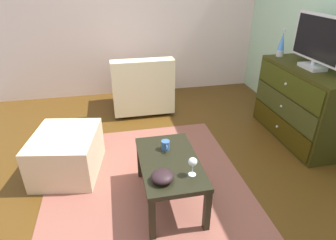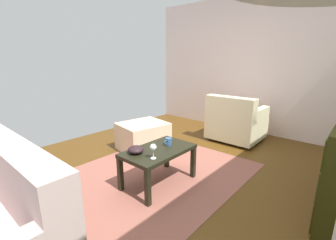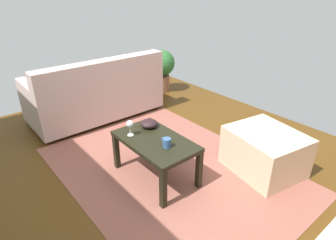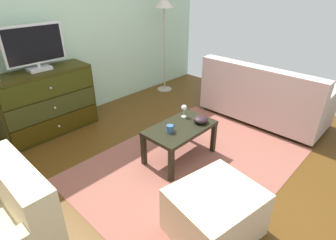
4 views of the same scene
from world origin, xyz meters
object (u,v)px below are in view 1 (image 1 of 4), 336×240
at_px(tv, 318,41).
at_px(bowl_decorative, 162,177).
at_px(armchair, 141,87).
at_px(dresser, 300,104).
at_px(coffee_table, 169,166).
at_px(wine_glass, 193,162).
at_px(mug, 166,145).
at_px(ottoman, 67,153).
at_px(lava_lamp, 281,45).

bearing_deg(tv, bowl_decorative, -62.21).
bearing_deg(armchair, dresser, 55.21).
bearing_deg(coffee_table, tv, 112.88).
xyz_separation_m(coffee_table, bowl_decorative, (0.24, -0.11, 0.10)).
relative_size(dresser, tv, 1.66).
xyz_separation_m(wine_glass, armchair, (-2.19, -0.13, -0.21)).
bearing_deg(coffee_table, mug, 179.73).
relative_size(bowl_decorative, ottoman, 0.25).
bearing_deg(mug, tv, 108.03).
bearing_deg(armchair, tv, 55.20).
relative_size(mug, bowl_decorative, 0.65).
relative_size(coffee_table, armchair, 0.98).
xyz_separation_m(dresser, lava_lamp, (-0.52, -0.04, 0.59)).
distance_m(bowl_decorative, armchair, 2.22).
relative_size(tv, bowl_decorative, 4.26).
relative_size(coffee_table, mug, 7.25).
bearing_deg(coffee_table, wine_glass, 31.48).
distance_m(lava_lamp, wine_glass, 2.22).
distance_m(dresser, ottoman, 2.67).
bearing_deg(bowl_decorative, coffee_table, 156.24).
height_order(tv, lava_lamp, tv).
relative_size(coffee_table, bowl_decorative, 4.73).
distance_m(lava_lamp, ottoman, 2.82).
relative_size(lava_lamp, mug, 2.89).
bearing_deg(coffee_table, armchair, 179.95).
bearing_deg(mug, coffee_table, -0.27).
height_order(tv, armchair, tv).
bearing_deg(armchair, ottoman, -34.21).
distance_m(armchair, ottoman, 1.64).
bearing_deg(bowl_decorative, lava_lamp, 130.15).
bearing_deg(dresser, armchair, -124.79).
distance_m(tv, armchair, 2.31).
relative_size(coffee_table, wine_glass, 5.26).
relative_size(tv, wine_glass, 4.75).
distance_m(dresser, armchair, 2.12).
distance_m(coffee_table, armchair, 1.97).
relative_size(dresser, ottoman, 1.77).
relative_size(coffee_table, ottoman, 1.18).
bearing_deg(ottoman, tv, 92.79).
height_order(bowl_decorative, ottoman, bowl_decorative).
height_order(lava_lamp, armchair, lava_lamp).
relative_size(wine_glass, bowl_decorative, 0.90).
relative_size(wine_glass, armchair, 0.19).
height_order(dresser, wine_glass, dresser).
relative_size(lava_lamp, bowl_decorative, 1.89).
distance_m(dresser, coffee_table, 1.90).
bearing_deg(ottoman, wine_glass, 51.72).
bearing_deg(armchair, mug, -0.03).
relative_size(tv, lava_lamp, 2.26).
bearing_deg(ottoman, lava_lamp, 104.29).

